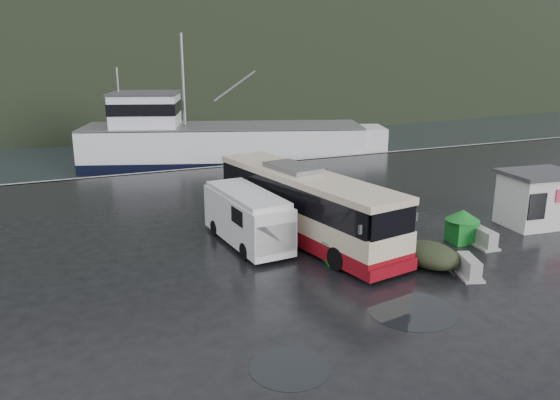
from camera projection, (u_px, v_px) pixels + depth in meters
name	position (u px, v px, depth m)	size (l,w,h in m)	color
ground	(337.00, 264.00, 21.94)	(160.00, 160.00, 0.00)	black
harbor_water	(94.00, 88.00, 119.40)	(300.00, 180.00, 0.02)	black
quay_edge	(204.00, 168.00, 39.66)	(160.00, 0.60, 1.50)	#999993
headland	(89.00, 68.00, 247.22)	(780.00, 540.00, 570.00)	black
coach_bus	(304.00, 238.00, 25.05)	(2.91, 11.55, 3.26)	beige
white_van	(247.00, 243.00, 24.31)	(1.99, 5.78, 2.41)	white
waste_bin_left	(336.00, 262.00, 22.19)	(0.95, 0.95, 1.32)	#147222
waste_bin_right	(460.00, 242.00, 24.49)	(1.09, 1.09, 1.52)	#147222
dome_tent	(430.00, 267.00, 21.71)	(1.78, 2.50, 0.98)	#2A321E
ticket_kiosk	(534.00, 225.00, 26.86)	(3.45, 2.61, 2.70)	silver
jersey_barrier_a	(468.00, 276.00, 20.83)	(0.76, 1.51, 0.76)	#999993
jersey_barrier_b	(482.00, 246.00, 23.99)	(0.79, 1.58, 0.79)	#999993
fishing_trawler	(224.00, 149.00, 47.06)	(27.81, 6.08, 11.12)	white
puddles	(374.00, 328.00, 16.93)	(7.72, 4.11, 0.01)	black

